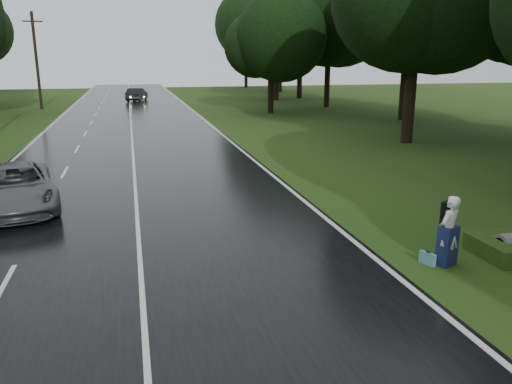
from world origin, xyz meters
TOP-DOWN VIEW (x-y plane):
  - ground at (0.00, 0.00)m, footprint 160.00×160.00m
  - road at (0.00, 20.00)m, footprint 12.00×140.00m
  - lane_center at (0.00, 20.00)m, footprint 0.12×140.00m
  - grey_car at (-3.91, 8.42)m, footprint 3.58×5.77m
  - far_car at (0.87, 51.86)m, footprint 2.67×4.76m
  - hitchhiker at (7.37, 0.85)m, footprint 0.76×0.74m
  - suitcase at (6.93, 0.96)m, footprint 0.27×0.45m
  - utility_pole_far at (-8.50, 44.79)m, footprint 1.80×0.28m
  - tree_right_d at (16.09, 17.85)m, footprint 9.84×9.84m
  - tree_right_e at (12.53, 35.70)m, footprint 7.26×7.26m
  - tree_right_f at (17.10, 49.77)m, footprint 8.99×8.99m

SIDE VIEW (x-z plane):
  - ground at x=0.00m, z-range 0.00..0.00m
  - utility_pole_far at x=-8.50m, z-range -4.60..4.60m
  - tree_right_d at x=16.09m, z-range -7.68..7.68m
  - tree_right_e at x=12.53m, z-range -5.67..5.67m
  - tree_right_f at x=17.10m, z-range -7.03..7.03m
  - road at x=0.00m, z-range 0.00..0.04m
  - lane_center at x=0.00m, z-range 0.04..0.05m
  - suitcase at x=6.93m, z-range 0.00..0.31m
  - far_car at x=0.87m, z-range 0.04..1.53m
  - grey_car at x=-3.91m, z-range 0.04..1.53m
  - hitchhiker at x=7.37m, z-range -0.06..1.70m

